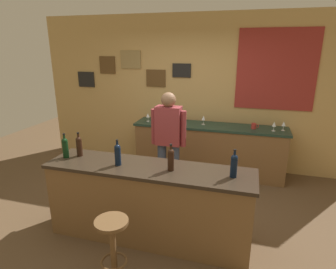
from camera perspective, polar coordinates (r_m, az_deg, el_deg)
name	(u,v)px	position (r m, az deg, el deg)	size (l,w,h in m)	color
ground_plane	(160,218)	(4.02, -1.67, -16.36)	(10.00, 10.00, 0.00)	brown
back_wall	(194,92)	(5.37, 5.22, 8.55)	(6.00, 0.09, 2.80)	tan
bar_counter	(149,203)	(3.45, -3.83, -13.48)	(2.40, 0.60, 0.92)	brown
side_counter	(208,149)	(5.19, 8.12, -2.92)	(2.67, 0.56, 0.90)	brown
bartender	(168,139)	(4.12, 0.09, -0.95)	(0.52, 0.21, 1.62)	#384766
bar_stool	(113,240)	(2.93, -11.06, -20.15)	(0.32, 0.32, 0.68)	brown
wine_bottle_a	(65,147)	(3.68, -19.94, -2.34)	(0.07, 0.07, 0.31)	black
wine_bottle_b	(79,145)	(3.67, -17.41, -2.12)	(0.07, 0.07, 0.31)	black
wine_bottle_c	(118,154)	(3.29, -10.07, -3.85)	(0.07, 0.07, 0.31)	black
wine_bottle_d	(171,159)	(3.10, 0.57, -4.89)	(0.07, 0.07, 0.31)	black
wine_bottle_e	(234,165)	(3.02, 13.10, -5.95)	(0.07, 0.07, 0.31)	black
wine_glass_a	(148,116)	(5.24, -4.05, 3.81)	(0.07, 0.07, 0.16)	silver
wine_glass_b	(204,118)	(5.06, 7.14, 3.24)	(0.07, 0.07, 0.16)	silver
wine_glass_c	(274,125)	(4.93, 20.55, 1.89)	(0.07, 0.07, 0.16)	silver
wine_glass_d	(284,124)	(5.02, 22.23, 1.95)	(0.07, 0.07, 0.16)	silver
coffee_mug	(254,126)	(4.98, 16.87, 1.64)	(0.12, 0.08, 0.09)	#B2332D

